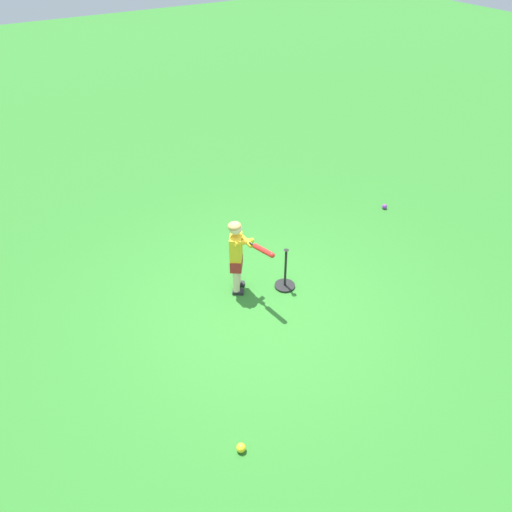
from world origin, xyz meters
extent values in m
plane|color=#2D7528|center=(0.00, 0.00, 0.00)|extent=(40.00, 40.00, 0.00)
cube|color=#232328|center=(-0.56, 0.00, 0.03)|extent=(0.16, 0.17, 0.05)
cylinder|color=beige|center=(-0.57, -0.01, 0.21)|extent=(0.09, 0.09, 0.34)
cube|color=#232328|center=(-0.42, -0.09, 0.03)|extent=(0.16, 0.17, 0.05)
cylinder|color=beige|center=(-0.43, -0.11, 0.21)|extent=(0.09, 0.09, 0.34)
cube|color=maroon|center=(-0.50, -0.06, 0.46)|extent=(0.31, 0.28, 0.16)
cube|color=yellow|center=(-0.50, -0.06, 0.71)|extent=(0.29, 0.26, 0.34)
sphere|color=beige|center=(-0.50, -0.06, 1.00)|extent=(0.17, 0.17, 0.17)
ellipsoid|color=tan|center=(-0.51, -0.07, 1.02)|extent=(0.24, 0.24, 0.11)
sphere|color=red|center=(-0.42, 0.05, 0.80)|extent=(0.04, 0.04, 0.04)
cylinder|color=black|center=(-0.33, 0.07, 0.81)|extent=(0.14, 0.04, 0.05)
cylinder|color=red|center=(-0.10, 0.10, 0.85)|extent=(0.35, 0.11, 0.11)
sphere|color=red|center=(0.07, 0.12, 0.87)|extent=(0.07, 0.07, 0.07)
cylinder|color=yellow|center=(-0.47, 0.04, 0.81)|extent=(0.31, 0.13, 0.14)
cylinder|color=yellow|center=(-0.42, 0.01, 0.81)|extent=(0.11, 0.31, 0.14)
sphere|color=purple|center=(-1.06, 3.14, 0.04)|extent=(0.09, 0.09, 0.09)
sphere|color=yellow|center=(1.63, -1.21, 0.05)|extent=(0.09, 0.09, 0.09)
cylinder|color=black|center=(-0.21, 0.53, 0.01)|extent=(0.28, 0.28, 0.03)
cylinder|color=black|center=(-0.21, 0.53, 0.31)|extent=(0.03, 0.03, 0.55)
cone|color=black|center=(-0.21, 0.53, 0.60)|extent=(0.07, 0.07, 0.04)
camera|label=1|loc=(4.04, -2.50, 4.38)|focal=34.63mm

